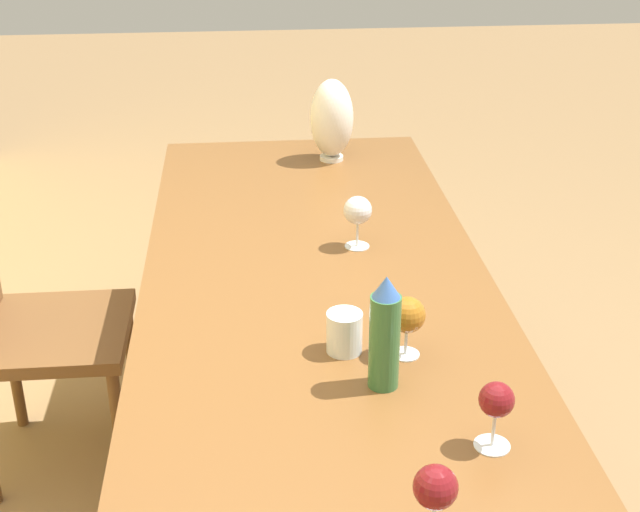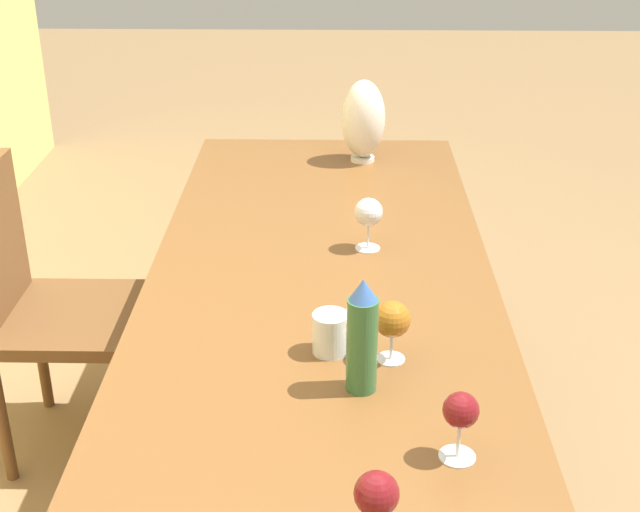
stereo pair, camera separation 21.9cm
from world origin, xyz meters
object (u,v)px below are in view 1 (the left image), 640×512
water_bottle (385,334)px  wine_glass_0 (407,316)px  wine_glass_3 (496,402)px  wine_glass_1 (435,489)px  vase (332,119)px  water_tumbler (344,332)px  chair_far (26,318)px  wine_glass_4 (358,211)px

water_bottle → wine_glass_0: size_ratio=1.80×
wine_glass_3 → wine_glass_1: bearing=144.1°
vase → wine_glass_3: 1.62m
water_tumbler → chair_far: chair_far is taller
vase → wine_glass_3: bearing=-175.1°
wine_glass_0 → wine_glass_1: wine_glass_0 is taller
wine_glass_0 → chair_far: 1.25m
chair_far → water_tumbler: bearing=-127.0°
wine_glass_1 → wine_glass_0: bearing=-5.6°
vase → wine_glass_1: 1.83m
water_bottle → water_tumbler: bearing=24.8°
water_bottle → wine_glass_1: size_ratio=1.83×
wine_glass_3 → chair_far: 1.53m
water_tumbler → chair_far: bearing=53.0°
vase → chair_far: bearing=122.1°
wine_glass_4 → chair_far: 1.02m
wine_glass_4 → water_bottle: bearing=177.2°
water_tumbler → wine_glass_3: bearing=-146.5°
wine_glass_1 → wine_glass_3: bearing=-35.9°
wine_glass_3 → water_bottle: bearing=38.2°
wine_glass_0 → wine_glass_1: (-0.55, 0.05, -0.00)m
water_bottle → water_tumbler: 0.17m
water_bottle → chair_far: water_bottle is taller
vase → wine_glass_4: bearing=179.8°
wine_glass_3 → vase: bearing=4.9°
vase → wine_glass_1: vase is taller
wine_glass_4 → chair_far: (0.11, 0.95, -0.35)m
wine_glass_1 → water_tumbler: bearing=7.6°
wine_glass_4 → chair_far: size_ratio=0.16×
water_tumbler → wine_glass_0: 0.15m
wine_glass_1 → vase: bearing=-0.7°
water_tumbler → wine_glass_1: (-0.58, -0.08, 0.05)m
water_tumbler → wine_glass_3: 0.44m
water_tumbler → vase: (1.25, -0.10, 0.10)m
water_tumbler → wine_glass_4: 0.55m
water_bottle → wine_glass_3: bearing=-141.8°
wine_glass_3 → wine_glass_4: 0.91m
chair_far → wine_glass_1: bearing=-142.7°
wine_glass_1 → chair_far: 1.58m
water_tumbler → water_bottle: bearing=-155.2°
water_bottle → wine_glass_1: water_bottle is taller
vase → chair_far: 1.20m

